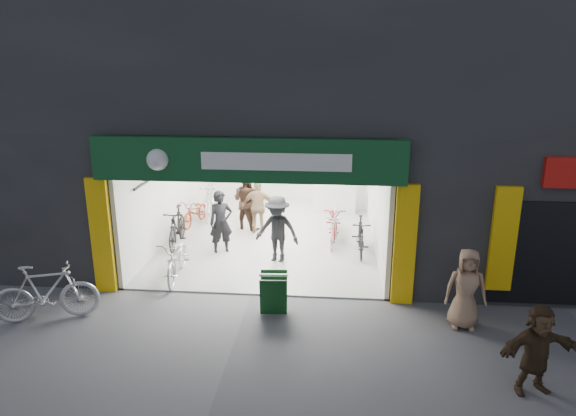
# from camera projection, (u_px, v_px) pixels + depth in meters

# --- Properties ---
(ground) EXTENTS (60.00, 60.00, 0.00)m
(ground) POSITION_uv_depth(u_px,v_px,m) (251.00, 295.00, 11.29)
(ground) COLOR #56565B
(ground) RESTS_ON ground
(building) EXTENTS (17.00, 10.27, 8.00)m
(building) POSITION_uv_depth(u_px,v_px,m) (307.00, 83.00, 14.75)
(building) COLOR #232326
(building) RESTS_ON ground
(bike_left_front) EXTENTS (0.85, 1.98, 1.01)m
(bike_left_front) POSITION_uv_depth(u_px,v_px,m) (177.00, 258.00, 12.04)
(bike_left_front) COLOR silver
(bike_left_front) RESTS_ON ground
(bike_left_midfront) EXTENTS (0.65, 1.87, 1.10)m
(bike_left_midfront) POSITION_uv_depth(u_px,v_px,m) (177.00, 227.00, 14.08)
(bike_left_midfront) COLOR black
(bike_left_midfront) RESTS_ON ground
(bike_left_midback) EXTENTS (0.83, 1.67, 0.84)m
(bike_left_midback) POSITION_uv_depth(u_px,v_px,m) (195.00, 212.00, 15.90)
(bike_left_midback) COLOR maroon
(bike_left_midback) RESTS_ON ground
(bike_left_back) EXTENTS (0.63, 1.99, 1.19)m
(bike_left_back) POSITION_uv_depth(u_px,v_px,m) (211.00, 200.00, 16.53)
(bike_left_back) COLOR #B2B3B7
(bike_left_back) RESTS_ON ground
(bike_right_front) EXTENTS (0.47, 1.66, 1.00)m
(bike_right_front) POSITION_uv_depth(u_px,v_px,m) (361.00, 236.00, 13.51)
(bike_right_front) COLOR black
(bike_right_front) RESTS_ON ground
(bike_right_mid) EXTENTS (0.65, 1.78, 0.93)m
(bike_right_mid) POSITION_uv_depth(u_px,v_px,m) (334.00, 221.00, 14.91)
(bike_right_mid) COLOR maroon
(bike_right_mid) RESTS_ON ground
(bike_right_back) EXTENTS (0.61, 1.66, 0.97)m
(bike_right_back) POSITION_uv_depth(u_px,v_px,m) (334.00, 229.00, 14.15)
(bike_right_back) COLOR #B0B0B5
(bike_right_back) RESTS_ON ground
(parked_bike) EXTENTS (2.05, 1.19, 1.19)m
(parked_bike) POSITION_uv_depth(u_px,v_px,m) (46.00, 292.00, 10.08)
(parked_bike) COLOR silver
(parked_bike) RESTS_ON ground
(customer_a) EXTENTS (0.74, 0.63, 1.71)m
(customer_a) POSITION_uv_depth(u_px,v_px,m) (221.00, 223.00, 13.49)
(customer_a) COLOR black
(customer_a) RESTS_ON ground
(customer_b) EXTENTS (1.07, 0.97, 1.79)m
(customer_b) POSITION_uv_depth(u_px,v_px,m) (246.00, 201.00, 15.38)
(customer_b) COLOR #321F16
(customer_b) RESTS_ON ground
(customer_c) EXTENTS (1.25, 0.91, 1.75)m
(customer_c) POSITION_uv_depth(u_px,v_px,m) (277.00, 230.00, 12.87)
(customer_c) COLOR black
(customer_c) RESTS_ON ground
(customer_d) EXTENTS (0.99, 0.46, 1.65)m
(customer_d) POSITION_uv_depth(u_px,v_px,m) (258.00, 207.00, 15.00)
(customer_d) COLOR #8D6F52
(customer_d) RESTS_ON ground
(pedestrian_near) EXTENTS (0.82, 0.57, 1.60)m
(pedestrian_near) POSITION_uv_depth(u_px,v_px,m) (466.00, 289.00, 9.76)
(pedestrian_near) COLOR #967257
(pedestrian_near) RESTS_ON ground
(pedestrian_far) EXTENTS (1.43, 0.75, 1.47)m
(pedestrian_far) POSITION_uv_depth(u_px,v_px,m) (537.00, 349.00, 7.86)
(pedestrian_far) COLOR #3A2A1A
(pedestrian_far) RESTS_ON ground
(sandwich_board) EXTENTS (0.58, 0.60, 0.84)m
(sandwich_board) POSITION_uv_depth(u_px,v_px,m) (274.00, 293.00, 10.37)
(sandwich_board) COLOR #0D3715
(sandwich_board) RESTS_ON ground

